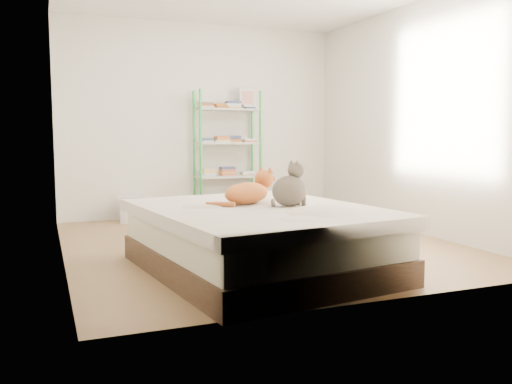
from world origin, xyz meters
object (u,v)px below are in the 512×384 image
grey_cat (289,184)px  shelf_unit (228,154)px  bed (258,239)px  orange_cat (247,190)px  cardboard_box (281,210)px  white_bin (131,209)px

grey_cat → shelf_unit: (0.48, 2.99, 0.15)m
bed → shelf_unit: bearing=68.3°
orange_cat → grey_cat: bearing=-76.2°
orange_cat → grey_cat: grey_cat is taller
orange_cat → shelf_unit: shelf_unit is taller
bed → shelf_unit: size_ratio=1.32×
grey_cat → shelf_unit: bearing=-17.2°
orange_cat → cardboard_box: bearing=27.1°
cardboard_box → white_bin: cardboard_box is taller
bed → orange_cat: 0.44m
orange_cat → shelf_unit: bearing=43.7°
white_bin → grey_cat: bearing=-74.3°
grey_cat → white_bin: (-0.83, 2.96, -0.54)m
shelf_unit → cardboard_box: bearing=-64.7°
grey_cat → shelf_unit: size_ratio=0.21×
orange_cat → white_bin: (-0.56, 2.69, -0.48)m
bed → grey_cat: (0.25, -0.06, 0.45)m
bed → orange_cat: orange_cat is taller
bed → cardboard_box: bearing=53.4°
shelf_unit → white_bin: (-1.32, -0.03, -0.69)m
orange_cat → white_bin: bearing=71.0°
shelf_unit → white_bin: bearing=-178.7°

